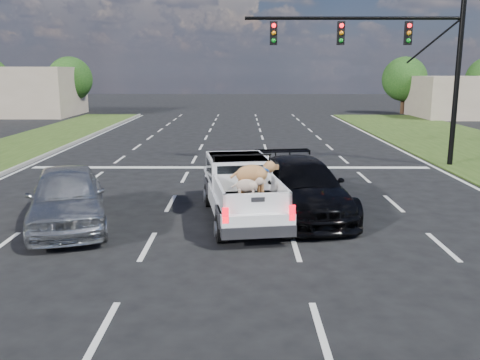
# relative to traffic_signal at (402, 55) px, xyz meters

# --- Properties ---
(ground) EXTENTS (160.00, 160.00, 0.00)m
(ground) POSITION_rel_traffic_signal_xyz_m (-7.20, -10.50, -4.73)
(ground) COLOR black
(ground) RESTS_ON ground
(road_markings) EXTENTS (17.75, 60.00, 0.01)m
(road_markings) POSITION_rel_traffic_signal_xyz_m (-7.20, -3.94, -4.72)
(road_markings) COLOR silver
(road_markings) RESTS_ON ground
(traffic_signal) EXTENTS (9.11, 0.31, 7.00)m
(traffic_signal) POSITION_rel_traffic_signal_xyz_m (0.00, 0.00, 0.00)
(traffic_signal) COLOR black
(traffic_signal) RESTS_ON ground
(building_left) EXTENTS (10.00, 8.00, 4.40)m
(building_left) POSITION_rel_traffic_signal_xyz_m (-27.20, 25.50, -2.53)
(building_left) COLOR tan
(building_left) RESTS_ON ground
(tree_far_c) EXTENTS (4.20, 4.20, 5.40)m
(tree_far_c) POSITION_rel_traffic_signal_xyz_m (-23.20, 27.50, -1.44)
(tree_far_c) COLOR #332114
(tree_far_c) RESTS_ON ground
(tree_far_d) EXTENTS (4.20, 4.20, 5.40)m
(tree_far_d) POSITION_rel_traffic_signal_xyz_m (8.80, 27.50, -1.44)
(tree_far_d) COLOR #332114
(tree_far_d) RESTS_ON ground
(pickup_truck) EXTENTS (2.46, 5.09, 1.83)m
(pickup_truck) POSITION_rel_traffic_signal_xyz_m (-6.70, -8.17, -3.87)
(pickup_truck) COLOR black
(pickup_truck) RESTS_ON ground
(silver_sedan) EXTENTS (3.22, 5.09, 1.61)m
(silver_sedan) POSITION_rel_traffic_signal_xyz_m (-11.35, -8.91, -3.92)
(silver_sedan) COLOR #B1B4B8
(silver_sedan) RESTS_ON ground
(black_coupe) EXTENTS (2.94, 5.63, 1.56)m
(black_coupe) POSITION_rel_traffic_signal_xyz_m (-5.00, -7.62, -3.95)
(black_coupe) COLOR black
(black_coupe) RESTS_ON ground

